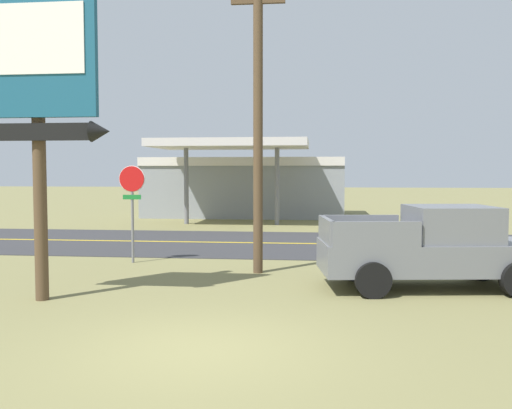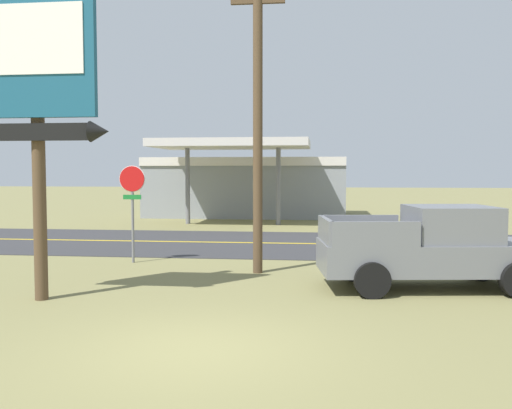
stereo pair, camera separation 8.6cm
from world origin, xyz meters
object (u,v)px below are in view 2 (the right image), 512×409
(motel_sign, at_px, (36,86))
(pickup_grey_parked_on_lawn, at_px, (434,248))
(utility_pole, at_px, (258,105))
(stop_sign, at_px, (132,196))
(gas_station, at_px, (247,185))

(motel_sign, bearing_deg, pickup_grey_parked_on_lawn, 14.97)
(motel_sign, distance_m, pickup_grey_parked_on_lawn, 9.60)
(pickup_grey_parked_on_lawn, bearing_deg, utility_pole, 159.90)
(motel_sign, distance_m, utility_pole, 5.75)
(stop_sign, xyz_separation_m, utility_pole, (3.96, -1.25, 2.53))
(motel_sign, relative_size, gas_station, 0.57)
(pickup_grey_parked_on_lawn, bearing_deg, motel_sign, -165.03)
(stop_sign, distance_m, utility_pole, 4.87)
(utility_pole, bearing_deg, motel_sign, -137.34)
(motel_sign, xyz_separation_m, utility_pole, (4.23, 3.90, -0.01))
(utility_pole, height_order, pickup_grey_parked_on_lawn, utility_pole)
(stop_sign, bearing_deg, pickup_grey_parked_on_lawn, -18.86)
(stop_sign, distance_m, gas_station, 18.28)
(utility_pole, distance_m, pickup_grey_parked_on_lawn, 5.88)
(stop_sign, distance_m, pickup_grey_parked_on_lawn, 8.87)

